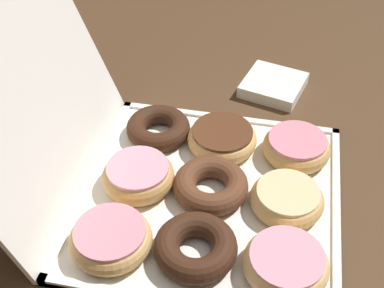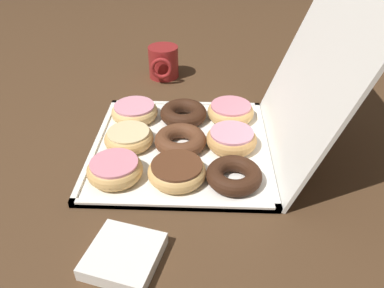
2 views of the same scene
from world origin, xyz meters
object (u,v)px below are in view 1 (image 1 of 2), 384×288
Objects in this scene: pink_frosted_donut_6 at (111,238)px; napkin_stack at (273,85)px; chocolate_frosted_donut_5 at (223,138)px; pink_frosted_donut_0 at (286,263)px; donut_box at (210,197)px; glazed_ring_donut_1 at (287,201)px; chocolate_cake_ring_donut_3 at (198,247)px; chocolate_cake_ring_donut_8 at (158,128)px; pink_frosted_donut_7 at (138,177)px; chocolate_cake_ring_donut_4 at (210,185)px; pink_frosted_donut_2 at (296,147)px.

pink_frosted_donut_6 is 0.48m from napkin_stack.
chocolate_frosted_donut_5 is at bearing -26.53° from pink_frosted_donut_6.
pink_frosted_donut_6 is (-0.01, 0.24, 0.00)m from pink_frosted_donut_0.
donut_box is 0.32m from napkin_stack.
pink_frosted_donut_0 is 0.98× the size of chocolate_frosted_donut_5.
chocolate_frosted_donut_5 is (0.23, 0.12, -0.00)m from pink_frosted_donut_0.
glazed_ring_donut_1 is 0.16m from chocolate_cake_ring_donut_3.
pink_frosted_donut_6 is at bearing 153.47° from chocolate_frosted_donut_5.
chocolate_frosted_donut_5 is (0.23, 0.00, 0.00)m from chocolate_cake_ring_donut_3.
glazed_ring_donut_1 is at bearing -118.66° from chocolate_cake_ring_donut_8.
glazed_ring_donut_1 is 0.98× the size of pink_frosted_donut_7.
pink_frosted_donut_7 reaches higher than chocolate_cake_ring_donut_4.
chocolate_frosted_donut_5 is (0.12, -0.00, 0.02)m from donut_box.
glazed_ring_donut_1 is 0.27m from chocolate_cake_ring_donut_8.
chocolate_cake_ring_donut_4 reaches higher than chocolate_cake_ring_donut_8.
chocolate_cake_ring_donut_8 is at bearing 42.97° from donut_box.
donut_box is 3.40× the size of chocolate_cake_ring_donut_4.
glazed_ring_donut_1 is 0.12m from pink_frosted_donut_2.
chocolate_frosted_donut_5 reaches higher than napkin_stack.
pink_frosted_donut_2 is (0.23, -0.00, 0.00)m from pink_frosted_donut_0.
pink_frosted_donut_2 reaches higher than pink_frosted_donut_0.
chocolate_cake_ring_donut_3 and chocolate_cake_ring_donut_4 have the same top height.
pink_frosted_donut_2 is at bearing -48.40° from chocolate_cake_ring_donut_4.
donut_box is 0.02m from chocolate_cake_ring_donut_4.
glazed_ring_donut_1 is at bearing -91.95° from donut_box.
chocolate_frosted_donut_5 is 0.12m from chocolate_cake_ring_donut_8.
chocolate_cake_ring_donut_3 and chocolate_frosted_donut_5 have the same top height.
chocolate_cake_ring_donut_8 is at bearing 61.34° from glazed_ring_donut_1.
glazed_ring_donut_1 is 1.00× the size of chocolate_cake_ring_donut_8.
pink_frosted_donut_0 is at bearing 179.55° from pink_frosted_donut_2.
chocolate_cake_ring_donut_3 is 1.04× the size of chocolate_cake_ring_donut_8.
pink_frosted_donut_6 is 1.04× the size of chocolate_cake_ring_donut_8.
chocolate_cake_ring_donut_4 is at bearing -135.99° from chocolate_cake_ring_donut_8.
pink_frosted_donut_7 reaches higher than donut_box.
pink_frosted_donut_6 is at bearing 178.31° from pink_frosted_donut_7.
chocolate_cake_ring_donut_3 is at bearing -178.27° from donut_box.
chocolate_cake_ring_donut_3 is 0.98× the size of chocolate_frosted_donut_5.
pink_frosted_donut_7 is (-0.12, 0.12, 0.00)m from chocolate_frosted_donut_5.
chocolate_cake_ring_donut_8 is 0.27m from napkin_stack.
pink_frosted_donut_7 is (0.00, 0.23, 0.00)m from glazed_ring_donut_1.
pink_frosted_donut_6 is 1.02× the size of pink_frosted_donut_7.
pink_frosted_donut_2 is 0.17m from chocolate_cake_ring_donut_4.
chocolate_cake_ring_donut_8 is (0.25, -0.00, -0.00)m from pink_frosted_donut_6.
chocolate_cake_ring_donut_8 is at bearing -0.94° from pink_frosted_donut_6.
chocolate_cake_ring_donut_4 is 1.04× the size of chocolate_cake_ring_donut_8.
pink_frosted_donut_0 is at bearing -134.46° from chocolate_cake_ring_donut_4.
chocolate_cake_ring_donut_3 reaches higher than donut_box.
chocolate_cake_ring_donut_8 is at bearing 26.44° from chocolate_cake_ring_donut_3.
chocolate_cake_ring_donut_4 is 1.00× the size of pink_frosted_donut_6.
chocolate_cake_ring_donut_8 is (0.24, 0.12, -0.00)m from chocolate_cake_ring_donut_3.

